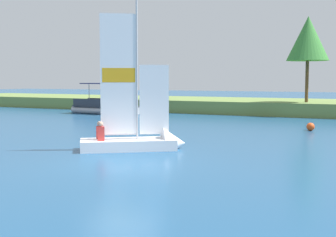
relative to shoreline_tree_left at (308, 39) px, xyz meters
name	(u,v)px	position (x,y,z in m)	size (l,w,h in m)	color
ground_plane	(123,164)	(-2.00, -25.22, -6.35)	(200.00, 200.00, 0.00)	navy
shore_bank	(289,107)	(-2.00, 2.74, -5.79)	(80.00, 10.15, 1.12)	olive
shoreline_tree_left	(308,39)	(0.00, 0.00, 0.00)	(3.43, 3.43, 7.06)	brown
sailboat	(145,139)	(-2.97, -21.89, -5.90)	(4.51, 3.89, 6.85)	white
pontoon_boat	(105,106)	(-16.24, -5.57, -5.70)	(6.38, 2.64, 2.70)	#B2B2B7
channel_buoy	(311,127)	(2.22, -11.34, -6.11)	(0.47, 0.47, 0.47)	#E54C19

